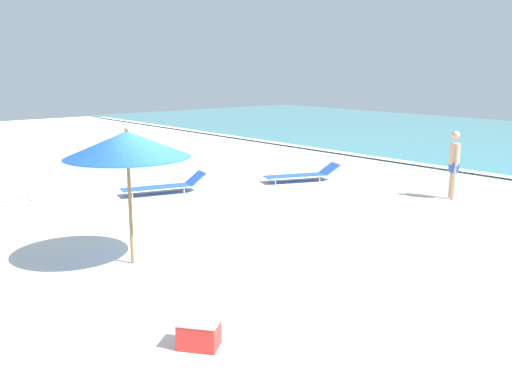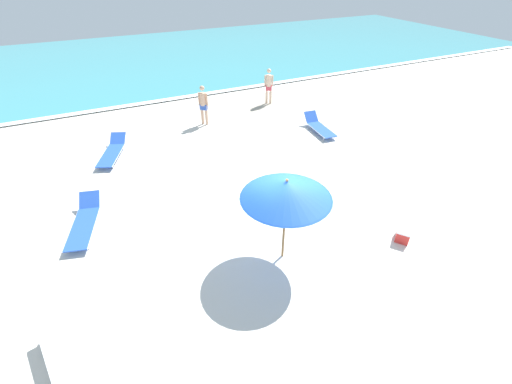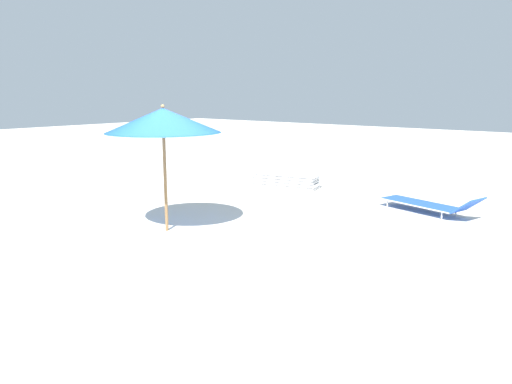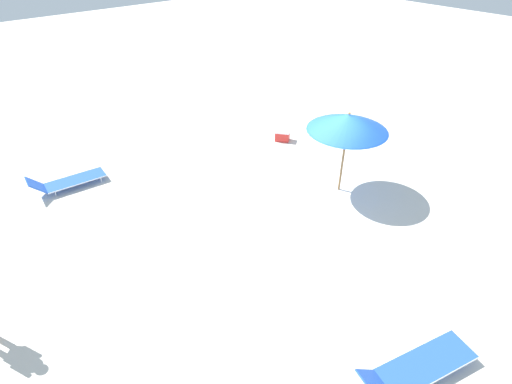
{
  "view_description": "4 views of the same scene",
  "coord_description": "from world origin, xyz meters",
  "views": [
    {
      "loc": [
        8.06,
        -5.41,
        3.34
      ],
      "look_at": [
        -0.24,
        1.61,
        0.96
      ],
      "focal_mm": 40.0,
      "sensor_mm": 36.0,
      "label": 1
    },
    {
      "loc": [
        -3.88,
        -6.32,
        6.45
      ],
      "look_at": [
        -0.4,
        0.92,
        0.79
      ],
      "focal_mm": 24.0,
      "sensor_mm": 36.0,
      "label": 2
    },
    {
      "loc": [
        5.51,
        6.15,
        2.6
      ],
      "look_at": [
        -0.38,
        1.37,
        1.07
      ],
      "focal_mm": 35.0,
      "sensor_mm": 36.0,
      "label": 3
    },
    {
      "loc": [
        -6.23,
        6.98,
        6.45
      ],
      "look_at": [
        -0.28,
        1.94,
        1.06
      ],
      "focal_mm": 28.0,
      "sensor_mm": 36.0,
      "label": 4
    }
  ],
  "objects": [
    {
      "name": "ground_plane",
      "position": [
        0.0,
        0.01,
        -0.08
      ],
      "size": [
        60.0,
        60.0,
        0.16
      ],
      "color": "silver"
    },
    {
      "name": "sun_lounger_beside_umbrella",
      "position": [
        4.57,
        4.93,
        0.22
      ],
      "size": [
        0.78,
        2.07,
        0.58
      ],
      "rotation": [
        0.0,
        0.0,
        -0.09
      ],
      "color": "blue",
      "rests_on": "ground_plane"
    },
    {
      "name": "beach_umbrella",
      "position": [
        -0.54,
        -0.95,
        2.08
      ],
      "size": [
        2.13,
        2.13,
        2.37
      ],
      "color": "olive",
      "rests_on": "ground_plane"
    },
    {
      "name": "cooler_box",
      "position": [
        2.72,
        -1.81,
        0.19
      ],
      "size": [
        0.61,
        0.58,
        0.37
      ],
      "rotation": [
        0.0,
        0.0,
        0.66
      ],
      "color": "red",
      "rests_on": "ground_plane"
    },
    {
      "name": "sun_lounger_under_umbrella",
      "position": [
        -5.06,
        2.44,
        0.21
      ],
      "size": [
        1.16,
        2.33,
        0.52
      ],
      "rotation": [
        0.0,
        0.0,
        -0.26
      ],
      "color": "blue",
      "rests_on": "ground_plane"
    }
  ]
}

